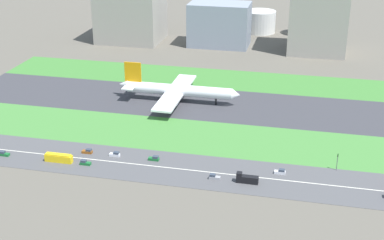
{
  "coord_description": "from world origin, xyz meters",
  "views": [
    {
      "loc": [
        42.0,
        -263.98,
        104.97
      ],
      "look_at": [
        -10.17,
        -36.5,
        6.0
      ],
      "focal_mm": 51.96,
      "sensor_mm": 36.0,
      "label": 1
    }
  ],
  "objects_px": {
    "fuel_tank_centre": "(306,24)",
    "car_0": "(88,151)",
    "hangar_building": "(219,24)",
    "car_6": "(85,163)",
    "traffic_light": "(337,161)",
    "truck_1": "(247,179)",
    "terminal_building": "(131,10)",
    "office_tower": "(319,13)",
    "bus_1": "(59,158)",
    "car_4": "(154,158)",
    "fuel_tank_west": "(260,22)",
    "car_3": "(214,177)",
    "airliner": "(176,90)",
    "car_2": "(4,154)",
    "car_5": "(115,154)",
    "car_1": "(280,172)"
  },
  "relations": [
    {
      "from": "fuel_tank_centre",
      "to": "car_0",
      "type": "bearing_deg",
      "value": -109.87
    },
    {
      "from": "truck_1",
      "to": "hangar_building",
      "type": "bearing_deg",
      "value": -76.6
    },
    {
      "from": "hangar_building",
      "to": "car_6",
      "type": "bearing_deg",
      "value": -96.04
    },
    {
      "from": "car_0",
      "to": "terminal_building",
      "type": "height_order",
      "value": "terminal_building"
    },
    {
      "from": "terminal_building",
      "to": "office_tower",
      "type": "relative_size",
      "value": 0.84
    },
    {
      "from": "airliner",
      "to": "car_5",
      "type": "height_order",
      "value": "airliner"
    },
    {
      "from": "car_4",
      "to": "fuel_tank_centre",
      "type": "relative_size",
      "value": 0.19
    },
    {
      "from": "car_2",
      "to": "terminal_building",
      "type": "distance_m",
      "value": 193.36
    },
    {
      "from": "bus_1",
      "to": "airliner",
      "type": "bearing_deg",
      "value": -110.86
    },
    {
      "from": "truck_1",
      "to": "car_4",
      "type": "bearing_deg",
      "value": -14.13
    },
    {
      "from": "car_0",
      "to": "car_1",
      "type": "distance_m",
      "value": 81.18
    },
    {
      "from": "bus_1",
      "to": "car_3",
      "type": "distance_m",
      "value": 64.96
    },
    {
      "from": "car_3",
      "to": "fuel_tank_west",
      "type": "xyz_separation_m",
      "value": [
        -9.51,
        237.0,
        7.31
      ]
    },
    {
      "from": "terminal_building",
      "to": "fuel_tank_west",
      "type": "distance_m",
      "value": 100.38
    },
    {
      "from": "car_2",
      "to": "terminal_building",
      "type": "bearing_deg",
      "value": -87.57
    },
    {
      "from": "airliner",
      "to": "fuel_tank_centre",
      "type": "height_order",
      "value": "airliner"
    },
    {
      "from": "truck_1",
      "to": "airliner",
      "type": "bearing_deg",
      "value": -58.46
    },
    {
      "from": "bus_1",
      "to": "hangar_building",
      "type": "relative_size",
      "value": 0.28
    },
    {
      "from": "car_0",
      "to": "car_5",
      "type": "relative_size",
      "value": 1.0
    },
    {
      "from": "truck_1",
      "to": "car_2",
      "type": "height_order",
      "value": "truck_1"
    },
    {
      "from": "car_4",
      "to": "fuel_tank_centre",
      "type": "bearing_deg",
      "value": 76.96
    },
    {
      "from": "car_5",
      "to": "bus_1",
      "type": "relative_size",
      "value": 0.38
    },
    {
      "from": "car_2",
      "to": "bus_1",
      "type": "relative_size",
      "value": 0.38
    },
    {
      "from": "bus_1",
      "to": "car_0",
      "type": "bearing_deg",
      "value": -130.11
    },
    {
      "from": "car_0",
      "to": "car_4",
      "type": "distance_m",
      "value": 29.44
    },
    {
      "from": "car_4",
      "to": "fuel_tank_west",
      "type": "xyz_separation_m",
      "value": [
        17.57,
        227.0,
        7.31
      ]
    },
    {
      "from": "car_2",
      "to": "fuel_tank_centre",
      "type": "xyz_separation_m",
      "value": [
        115.49,
        237.0,
        7.59
      ]
    },
    {
      "from": "car_3",
      "to": "airliner",
      "type": "bearing_deg",
      "value": -65.69
    },
    {
      "from": "car_0",
      "to": "car_2",
      "type": "bearing_deg",
      "value": -163.37
    },
    {
      "from": "terminal_building",
      "to": "hangar_building",
      "type": "bearing_deg",
      "value": 0.0
    },
    {
      "from": "car_1",
      "to": "traffic_light",
      "type": "height_order",
      "value": "traffic_light"
    },
    {
      "from": "car_3",
      "to": "traffic_light",
      "type": "xyz_separation_m",
      "value": [
        46.22,
        17.99,
        3.37
      ]
    },
    {
      "from": "truck_1",
      "to": "terminal_building",
      "type": "xyz_separation_m",
      "value": [
        -110.77,
        192.0,
        20.63
      ]
    },
    {
      "from": "truck_1",
      "to": "car_4",
      "type": "distance_m",
      "value": 40.97
    },
    {
      "from": "car_6",
      "to": "bus_1",
      "type": "xyz_separation_m",
      "value": [
        -11.51,
        0.0,
        0.9
      ]
    },
    {
      "from": "car_5",
      "to": "office_tower",
      "type": "xyz_separation_m",
      "value": [
        78.47,
        182.0,
        25.6
      ]
    },
    {
      "from": "car_0",
      "to": "bus_1",
      "type": "distance_m",
      "value": 13.11
    },
    {
      "from": "car_4",
      "to": "car_3",
      "type": "distance_m",
      "value": 28.87
    },
    {
      "from": "fuel_tank_centre",
      "to": "traffic_light",
      "type": "bearing_deg",
      "value": -84.59
    },
    {
      "from": "terminal_building",
      "to": "truck_1",
      "type": "bearing_deg",
      "value": -60.02
    },
    {
      "from": "bus_1",
      "to": "terminal_building",
      "type": "height_order",
      "value": "terminal_building"
    },
    {
      "from": "truck_1",
      "to": "car_2",
      "type": "bearing_deg",
      "value": -0.0
    },
    {
      "from": "car_2",
      "to": "fuel_tank_centre",
      "type": "distance_m",
      "value": 263.75
    },
    {
      "from": "car_2",
      "to": "car_3",
      "type": "distance_m",
      "value": 90.0
    },
    {
      "from": "truck_1",
      "to": "car_3",
      "type": "xyz_separation_m",
      "value": [
        -12.63,
        0.0,
        -0.75
      ]
    },
    {
      "from": "car_0",
      "to": "car_1",
      "type": "relative_size",
      "value": 1.0
    },
    {
      "from": "car_4",
      "to": "car_2",
      "type": "bearing_deg",
      "value": -170.97
    },
    {
      "from": "car_5",
      "to": "car_3",
      "type": "xyz_separation_m",
      "value": [
        44.2,
        -10.0,
        0.0
      ]
    },
    {
      "from": "bus_1",
      "to": "traffic_light",
      "type": "bearing_deg",
      "value": -170.81
    },
    {
      "from": "car_5",
      "to": "fuel_tank_centre",
      "type": "xyz_separation_m",
      "value": [
        69.69,
        227.0,
        7.59
      ]
    }
  ]
}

